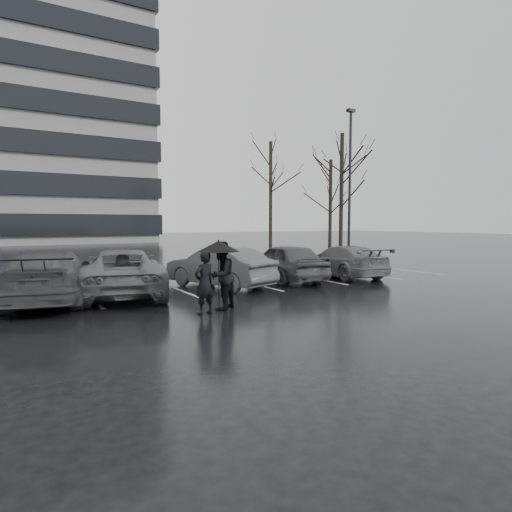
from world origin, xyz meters
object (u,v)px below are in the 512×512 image
Objects in this scene: car_west_a at (219,267)px; tree_east at (341,195)px; car_west_c at (49,276)px; pedestrian_left at (204,283)px; pedestrian_right at (221,276)px; lamp_post at (350,193)px; tree_ne at (330,206)px; car_west_b at (123,272)px; car_east at (342,261)px; tree_north at (271,197)px; car_main at (285,262)px.

tree_east is at bearing -167.37° from car_west_a.
car_west_c is 4.82m from pedestrian_left.
pedestrian_left is 0.69m from pedestrian_right.
lamp_post is (12.18, 8.42, 3.03)m from pedestrian_right.
car_west_b is at bearing -146.87° from tree_ne.
tree_north is (6.19, 15.13, 3.60)m from car_east.
pedestrian_left is 0.22× the size of tree_ne.
pedestrian_right is 0.22× the size of tree_east.
pedestrian_left reaches higher than car_east.
tree_east is at bearing -175.91° from pedestrian_right.
car_main is at bearing -136.18° from tree_ne.
tree_east is at bearing -157.86° from pedestrian_left.
lamp_post reaches higher than tree_ne.
pedestrian_left is at bearing 42.41° from car_main.
car_main is 6.12m from car_west_b.
tree_ne is (18.55, 12.10, 2.79)m from car_west_b.
tree_ne reaches higher than car_west_c.
car_west_c is 0.64× the size of tree_east.
tree_ne is (17.51, 15.88, 2.73)m from pedestrian_left.
pedestrian_left is at bearing 118.58° from car_west_b.
car_east is at bearing -134.96° from lamp_post.
tree_north is (17.09, 15.18, 3.51)m from car_west_c.
pedestrian_left is 23.80m from tree_ne.
car_east is 0.52× the size of lamp_post.
car_east is at bearing -128.64° from tree_ne.
car_west_b is (-3.28, -0.04, 0.02)m from car_west_a.
pedestrian_left is 0.18× the size of tree_north.
lamp_post is at bearing -123.45° from tree_ne.
tree_north is (-1.00, 7.00, 0.25)m from tree_east.
car_west_a reaches higher than car_east.
tree_east is (2.22, 3.15, 0.10)m from lamp_post.
car_main is at bearing -148.19° from lamp_post.
pedestrian_left is at bearing -141.63° from tree_east.
tree_east is 0.94× the size of tree_north.
pedestrian_right is 23.13m from tree_ne.
pedestrian_left is at bearing 142.23° from car_west_c.
lamp_post reaches higher than car_west_a.
car_west_c is (-5.32, -0.12, 0.06)m from car_west_a.
car_west_b is 22.32m from tree_ne.
car_main is 0.60× the size of tree_ne.
tree_ne reaches higher than car_west_b.
tree_east is (18.09, 8.18, 3.26)m from car_west_c.
lamp_post is at bearing -128.56° from car_east.
car_main is at bearing -175.56° from pedestrian_right.
car_main is 17.45m from tree_ne.
tree_north reaches higher than pedestrian_left.
car_main is 1.01× the size of car_west_a.
pedestrian_left reaches higher than car_west_b.
tree_east is at bearing -81.87° from tree_north.
car_main reaches higher than car_west_a.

